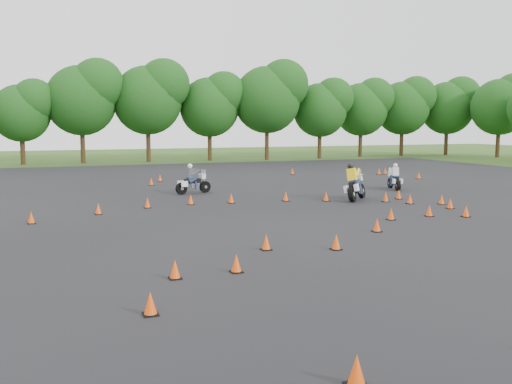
% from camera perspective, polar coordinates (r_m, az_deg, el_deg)
% --- Properties ---
extents(ground, '(140.00, 140.00, 0.00)m').
position_cam_1_polar(ground, '(18.04, 4.61, -5.21)').
color(ground, '#2D5119').
rests_on(ground, ground).
extents(asphalt_pad, '(62.00, 62.00, 0.00)m').
position_cam_1_polar(asphalt_pad, '(23.49, -1.76, -2.35)').
color(asphalt_pad, black).
rests_on(asphalt_pad, ground).
extents(treeline, '(87.27, 32.43, 10.81)m').
position_cam_1_polar(treeline, '(52.18, -8.38, 7.73)').
color(treeline, '#174413').
rests_on(treeline, ground).
extents(traffic_cones, '(36.39, 33.22, 0.45)m').
position_cam_1_polar(traffic_cones, '(22.86, -1.31, -2.03)').
color(traffic_cones, '#EE4B0A').
rests_on(traffic_cones, asphalt_pad).
extents(rider_grey, '(2.19, 1.17, 1.62)m').
position_cam_1_polar(rider_grey, '(30.94, -6.29, 1.35)').
color(rider_grey, '#404248').
rests_on(rider_grey, ground).
extents(rider_yellow, '(2.25, 2.18, 1.85)m').
position_cam_1_polar(rider_yellow, '(28.48, 10.21, 1.04)').
color(rider_yellow, yellow).
rests_on(rider_yellow, ground).
extents(rider_white, '(1.14, 2.04, 1.51)m').
position_cam_1_polar(rider_white, '(33.67, 13.65, 1.54)').
color(rider_white, beige).
rests_on(rider_white, ground).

